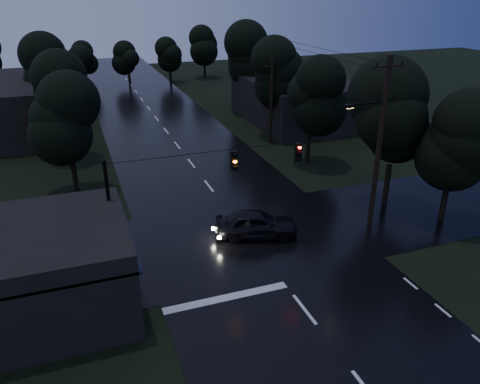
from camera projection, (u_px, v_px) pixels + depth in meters
main_road at (177, 146)px, 42.39m from camera, size 12.00×120.00×0.02m
cross_street at (248, 237)px, 26.92m from camera, size 60.00×9.00×0.02m
building_far_right at (298, 100)px, 49.33m from camera, size 10.00×14.00×4.40m
building_far_left at (12, 107)px, 45.59m from camera, size 10.00×16.00×5.00m
utility_pole_main at (378, 142)px, 26.26m from camera, size 3.50×0.30×10.00m
utility_pole_far at (271, 101)px, 41.71m from camera, size 2.00×0.30×7.50m
anchor_pole_left at (111, 219)px, 22.50m from camera, size 0.18×0.18×6.00m
span_signals at (266, 156)px, 24.11m from camera, size 15.00×0.37×1.12m
tree_corner_near at (396, 116)px, 28.50m from camera, size 4.48×4.48×9.44m
tree_corner_far at (456, 138)px, 26.85m from camera, size 3.92×3.92×8.26m
tree_left_a at (66, 120)px, 30.58m from camera, size 3.92×3.92×8.26m
tree_left_b at (55, 91)px, 37.12m from camera, size 4.20×4.20×8.85m
tree_left_c at (48, 68)px, 45.37m from camera, size 4.48×4.48×9.44m
tree_right_a at (311, 94)px, 36.07m from camera, size 4.20×4.20×8.85m
tree_right_b at (276, 72)px, 42.99m from camera, size 4.48×4.48×9.44m
tree_right_c at (244, 54)px, 51.62m from camera, size 4.76×4.76×10.03m
car at (256, 224)px, 26.73m from camera, size 5.07×3.21×1.61m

